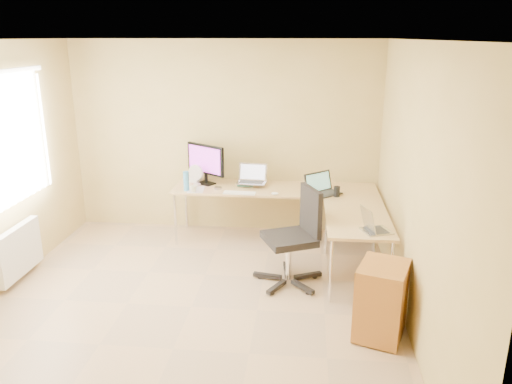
# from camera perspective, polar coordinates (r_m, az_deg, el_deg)

# --- Properties ---
(floor) EXTENTS (4.50, 4.50, 0.00)m
(floor) POSITION_cam_1_polar(r_m,az_deg,el_deg) (5.26, -7.36, -12.83)
(floor) COLOR tan
(floor) RESTS_ON ground
(ceiling) EXTENTS (4.50, 4.50, 0.00)m
(ceiling) POSITION_cam_1_polar(r_m,az_deg,el_deg) (4.56, -8.66, 16.74)
(ceiling) COLOR white
(ceiling) RESTS_ON ground
(wall_back) EXTENTS (4.50, 0.00, 4.50)m
(wall_back) POSITION_cam_1_polar(r_m,az_deg,el_deg) (6.89, -3.61, 6.16)
(wall_back) COLOR tan
(wall_back) RESTS_ON ground
(wall_front) EXTENTS (4.50, 0.00, 4.50)m
(wall_front) POSITION_cam_1_polar(r_m,az_deg,el_deg) (2.78, -19.00, -12.36)
(wall_front) COLOR tan
(wall_front) RESTS_ON ground
(wall_right) EXTENTS (0.00, 4.50, 4.50)m
(wall_right) POSITION_cam_1_polar(r_m,az_deg,el_deg) (4.72, 17.65, 0.11)
(wall_right) COLOR tan
(wall_right) RESTS_ON ground
(desk_main) EXTENTS (2.65, 0.70, 0.73)m
(desk_main) POSITION_cam_1_polar(r_m,az_deg,el_deg) (6.68, 2.14, -2.52)
(desk_main) COLOR tan
(desk_main) RESTS_ON ground
(desk_return) EXTENTS (0.70, 1.30, 0.73)m
(desk_return) POSITION_cam_1_polar(r_m,az_deg,el_deg) (5.77, 11.25, -6.16)
(desk_return) COLOR tan
(desk_return) RESTS_ON ground
(monitor) EXTENTS (0.64, 0.52, 0.54)m
(monitor) POSITION_cam_1_polar(r_m,az_deg,el_deg) (6.70, -5.74, 3.16)
(monitor) COLOR black
(monitor) RESTS_ON desk_main
(book_stack) EXTENTS (0.21, 0.28, 0.05)m
(book_stack) POSITION_cam_1_polar(r_m,az_deg,el_deg) (6.74, -1.13, 1.15)
(book_stack) COLOR #2A726A
(book_stack) RESTS_ON desk_main
(laptop_center) EXTENTS (0.40, 0.32, 0.24)m
(laptop_center) POSITION_cam_1_polar(r_m,az_deg,el_deg) (6.58, -0.51, 2.05)
(laptop_center) COLOR #AEABC3
(laptop_center) RESTS_ON desk_main
(laptop_black) EXTENTS (0.53, 0.52, 0.27)m
(laptop_black) POSITION_cam_1_polar(r_m,az_deg,el_deg) (6.31, 7.70, 0.90)
(laptop_black) COLOR black
(laptop_black) RESTS_ON desk_main
(keyboard) EXTENTS (0.41, 0.14, 0.02)m
(keyboard) POSITION_cam_1_polar(r_m,az_deg,el_deg) (6.32, -1.90, -0.10)
(keyboard) COLOR white
(keyboard) RESTS_ON desk_main
(mouse) EXTENTS (0.11, 0.09, 0.03)m
(mouse) POSITION_cam_1_polar(r_m,az_deg,el_deg) (6.28, 2.17, -0.17)
(mouse) COLOR white
(mouse) RESTS_ON desk_main
(mug) EXTENTS (0.11, 0.11, 0.09)m
(mug) POSITION_cam_1_polar(r_m,az_deg,el_deg) (6.41, -7.14, 0.34)
(mug) COLOR beige
(mug) RESTS_ON desk_main
(cd_stack) EXTENTS (0.13, 0.13, 0.03)m
(cd_stack) POSITION_cam_1_polar(r_m,az_deg,el_deg) (6.52, -4.34, 0.45)
(cd_stack) COLOR #B3B3BC
(cd_stack) RESTS_ON desk_main
(water_bottle) EXTENTS (0.09, 0.09, 0.25)m
(water_bottle) POSITION_cam_1_polar(r_m,az_deg,el_deg) (6.47, -7.95, 1.24)
(water_bottle) COLOR #4495D7
(water_bottle) RESTS_ON desk_main
(papers) EXTENTS (0.23, 0.30, 0.01)m
(papers) POSITION_cam_1_polar(r_m,az_deg,el_deg) (6.52, -6.83, 0.26)
(papers) COLOR silver
(papers) RESTS_ON desk_main
(white_box) EXTENTS (0.23, 0.20, 0.07)m
(white_box) POSITION_cam_1_polar(r_m,az_deg,el_deg) (6.90, -7.09, 1.52)
(white_box) COLOR white
(white_box) RESTS_ON desk_main
(desk_fan) EXTENTS (0.26, 0.26, 0.26)m
(desk_fan) POSITION_cam_1_polar(r_m,az_deg,el_deg) (6.69, -6.76, 1.87)
(desk_fan) COLOR silver
(desk_fan) RESTS_ON desk_main
(black_cup) EXTENTS (0.08, 0.08, 0.13)m
(black_cup) POSITION_cam_1_polar(r_m,az_deg,el_deg) (6.26, 9.18, 0.05)
(black_cup) COLOR black
(black_cup) RESTS_ON desk_main
(laptop_return) EXTENTS (0.39, 0.35, 0.21)m
(laptop_return) POSITION_cam_1_polar(r_m,az_deg,el_deg) (5.22, 13.61, -3.30)
(laptop_return) COLOR #B1B1B1
(laptop_return) RESTS_ON desk_return
(office_chair) EXTENTS (0.87, 0.87, 1.09)m
(office_chair) POSITION_cam_1_polar(r_m,az_deg,el_deg) (5.49, 3.76, -5.56)
(office_chair) COLOR black
(office_chair) RESTS_ON ground
(cabinet) EXTENTS (0.54, 0.60, 0.69)m
(cabinet) POSITION_cam_1_polar(r_m,az_deg,el_deg) (4.74, 14.07, -11.86)
(cabinet) COLOR brown
(cabinet) RESTS_ON ground
(radiator) EXTENTS (0.09, 0.80, 0.55)m
(radiator) POSITION_cam_1_polar(r_m,az_deg,el_deg) (6.19, -25.38, -6.08)
(radiator) COLOR white
(radiator) RESTS_ON ground
(window) EXTENTS (0.10, 1.80, 1.40)m
(window) POSITION_cam_1_polar(r_m,az_deg,el_deg) (5.86, -27.05, 4.80)
(window) COLOR white
(window) RESTS_ON wall_left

